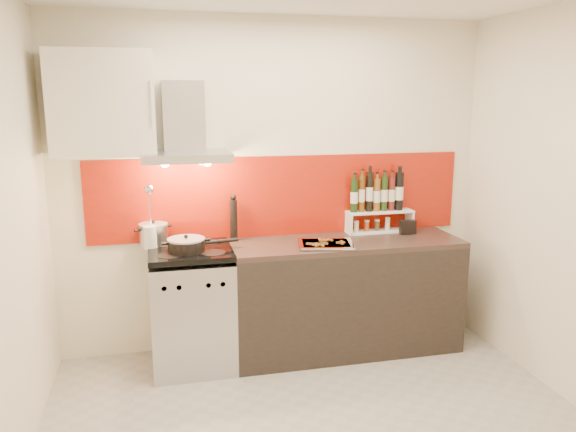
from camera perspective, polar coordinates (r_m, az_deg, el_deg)
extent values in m
cube|color=silver|center=(4.46, -1.33, 3.06)|extent=(3.40, 0.02, 2.60)
cube|color=maroon|center=(4.47, -0.67, 2.05)|extent=(3.00, 0.02, 0.64)
cube|color=#B7B7BA|center=(4.32, -9.68, -9.56)|extent=(0.60, 0.60, 0.84)
cube|color=black|center=(4.09, -9.36, -12.20)|extent=(0.50, 0.02, 0.40)
cube|color=#B7B7BA|center=(3.94, -9.55, -7.02)|extent=(0.56, 0.02, 0.12)
cube|color=#FF190C|center=(3.94, -9.55, -7.05)|extent=(0.10, 0.01, 0.04)
cube|color=black|center=(4.17, -9.91, -3.54)|extent=(0.60, 0.60, 0.04)
cube|color=black|center=(4.53, 5.78, -8.24)|extent=(1.80, 0.60, 0.86)
cube|color=#32231E|center=(4.40, 5.91, -2.73)|extent=(1.80, 0.60, 0.04)
cube|color=#B7B7BA|center=(4.09, -10.30, 6.00)|extent=(0.62, 0.50, 0.06)
cube|color=#B7B7BA|center=(4.22, -10.56, 9.99)|extent=(0.30, 0.18, 0.50)
sphere|color=#FFD18C|center=(4.09, -12.39, 5.35)|extent=(0.07, 0.07, 0.07)
sphere|color=#FFD18C|center=(4.10, -8.18, 5.53)|extent=(0.07, 0.07, 0.07)
cube|color=beige|center=(4.15, -18.29, 10.81)|extent=(0.70, 0.35, 0.72)
cylinder|color=#B7B7BA|center=(4.32, -13.49, -1.86)|extent=(0.21, 0.21, 0.15)
cylinder|color=#99999E|center=(4.30, -13.54, -0.83)|extent=(0.22, 0.22, 0.01)
sphere|color=black|center=(4.30, -13.55, -0.59)|extent=(0.03, 0.03, 0.03)
cylinder|color=black|center=(4.08, -10.30, -2.98)|extent=(0.26, 0.26, 0.08)
cylinder|color=#99999E|center=(4.07, -10.32, -2.33)|extent=(0.27, 0.27, 0.01)
sphere|color=black|center=(4.07, -10.33, -2.06)|extent=(0.03, 0.03, 0.03)
cylinder|color=black|center=(4.14, -6.79, -2.55)|extent=(0.26, 0.07, 0.03)
cylinder|color=silver|center=(4.24, -13.82, -2.12)|extent=(0.10, 0.10, 0.17)
cylinder|color=silver|center=(4.19, -13.84, 0.81)|extent=(0.01, 0.08, 0.31)
sphere|color=silver|center=(4.10, -13.94, 2.65)|extent=(0.07, 0.07, 0.07)
cylinder|color=black|center=(4.35, -5.54, -0.44)|extent=(0.06, 0.06, 0.32)
sphere|color=black|center=(4.31, -5.59, 1.91)|extent=(0.05, 0.05, 0.05)
cube|color=white|center=(4.70, 9.25, -1.52)|extent=(0.56, 0.15, 0.01)
cube|color=white|center=(4.59, 6.19, -0.76)|extent=(0.01, 0.15, 0.16)
cube|color=white|center=(4.79, 12.24, -0.42)|extent=(0.02, 0.15, 0.16)
cube|color=white|center=(4.66, 9.32, 0.44)|extent=(0.56, 0.15, 0.02)
cylinder|color=black|center=(4.55, 6.73, 2.05)|extent=(0.06, 0.06, 0.27)
cylinder|color=#4E310D|center=(4.57, 7.50, 2.26)|extent=(0.05, 0.05, 0.30)
cylinder|color=black|center=(4.60, 8.27, 2.44)|extent=(0.06, 0.06, 0.32)
cylinder|color=brown|center=(4.62, 9.01, 2.14)|extent=(0.06, 0.06, 0.27)
cylinder|color=#1B3112|center=(4.65, 9.75, 2.24)|extent=(0.06, 0.06, 0.28)
cylinder|color=#561B17|center=(4.67, 10.48, 2.25)|extent=(0.05, 0.05, 0.28)
cylinder|color=black|center=(4.70, 11.22, 2.48)|extent=(0.07, 0.07, 0.31)
cylinder|color=beige|center=(4.61, 6.95, -1.11)|extent=(0.04, 0.04, 0.08)
cylinder|color=#A8401C|center=(4.65, 8.00, -1.05)|extent=(0.04, 0.04, 0.08)
cylinder|color=#4A3B25|center=(4.68, 9.04, -0.99)|extent=(0.04, 0.04, 0.08)
cylinder|color=silver|center=(4.71, 10.07, -0.84)|extent=(0.04, 0.04, 0.09)
cube|color=black|center=(4.66, 12.07, -1.08)|extent=(0.13, 0.07, 0.11)
cube|color=silver|center=(4.22, 3.87, -2.90)|extent=(0.44, 0.37, 0.01)
cube|color=silver|center=(4.22, 3.87, -2.77)|extent=(0.46, 0.39, 0.01)
cube|color=red|center=(4.22, 3.87, -2.77)|extent=(0.39, 0.32, 0.01)
cube|color=brown|center=(4.25, 3.51, -2.53)|extent=(0.05, 0.02, 0.01)
cube|color=brown|center=(4.16, 2.76, -2.84)|extent=(0.05, 0.02, 0.01)
cube|color=brown|center=(4.15, 3.28, -2.86)|extent=(0.05, 0.04, 0.01)
cube|color=brown|center=(4.20, 5.27, -2.72)|extent=(0.05, 0.02, 0.01)
cube|color=brown|center=(4.12, 2.84, -2.99)|extent=(0.03, 0.05, 0.01)
cube|color=brown|center=(4.15, 2.53, -2.88)|extent=(0.02, 0.05, 0.01)
cube|color=brown|center=(4.27, 3.27, -2.44)|extent=(0.02, 0.05, 0.01)
cube|color=brown|center=(4.12, 3.17, -2.97)|extent=(0.05, 0.03, 0.01)
cube|color=brown|center=(4.19, 5.61, -2.75)|extent=(0.04, 0.05, 0.01)
cube|color=brown|center=(4.15, 2.21, -2.85)|extent=(0.05, 0.04, 0.01)
cube|color=brown|center=(4.28, 3.80, -2.43)|extent=(0.05, 0.05, 0.01)
cube|color=brown|center=(4.21, 5.38, -2.68)|extent=(0.05, 0.02, 0.01)
cube|color=brown|center=(4.22, 5.37, -2.64)|extent=(0.04, 0.05, 0.01)
cube|color=brown|center=(4.28, 4.29, -2.43)|extent=(0.04, 0.05, 0.01)
cube|color=brown|center=(4.12, 3.43, -2.97)|extent=(0.03, 0.05, 0.01)
cube|color=brown|center=(4.17, 3.75, -2.81)|extent=(0.05, 0.04, 0.01)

